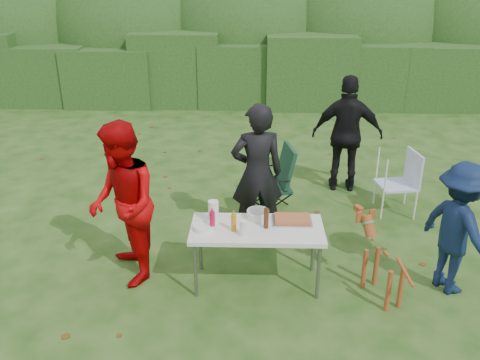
{
  "coord_description": "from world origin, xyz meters",
  "views": [
    {
      "loc": [
        0.3,
        -5.03,
        3.52
      ],
      "look_at": [
        0.14,
        0.72,
        1.0
      ],
      "focal_mm": 38.0,
      "sensor_mm": 36.0,
      "label": 1
    }
  ],
  "objects_px": {
    "person_red_jacket": "(123,205)",
    "person_black_puffy": "(347,134)",
    "dog": "(384,264)",
    "folding_table": "(257,232)",
    "child": "(459,229)",
    "beer_bottle": "(266,218)",
    "lawn_chair": "(396,182)",
    "paper_towel_roll": "(213,212)",
    "mustard_bottle": "(234,223)",
    "camping_chair": "(269,182)",
    "ketchup_bottle": "(212,221)",
    "person_cook": "(257,174)"
  },
  "relations": [
    {
      "from": "person_cook",
      "to": "mustard_bottle",
      "type": "xyz_separation_m",
      "value": [
        -0.26,
        -1.15,
        -0.1
      ]
    },
    {
      "from": "dog",
      "to": "camping_chair",
      "type": "bearing_deg",
      "value": 9.64
    },
    {
      "from": "person_black_puffy",
      "to": "dog",
      "type": "distance_m",
      "value": 3.0
    },
    {
      "from": "person_red_jacket",
      "to": "ketchup_bottle",
      "type": "bearing_deg",
      "value": 59.37
    },
    {
      "from": "folding_table",
      "to": "mustard_bottle",
      "type": "bearing_deg",
      "value": -163.96
    },
    {
      "from": "child",
      "to": "dog",
      "type": "height_order",
      "value": "child"
    },
    {
      "from": "lawn_chair",
      "to": "beer_bottle",
      "type": "xyz_separation_m",
      "value": [
        -1.97,
        -1.91,
        0.38
      ]
    },
    {
      "from": "person_red_jacket",
      "to": "mustard_bottle",
      "type": "distance_m",
      "value": 1.28
    },
    {
      "from": "lawn_chair",
      "to": "dog",
      "type": "bearing_deg",
      "value": 62.65
    },
    {
      "from": "dog",
      "to": "paper_towel_roll",
      "type": "xyz_separation_m",
      "value": [
        -1.9,
        0.36,
        0.44
      ]
    },
    {
      "from": "person_red_jacket",
      "to": "ketchup_bottle",
      "type": "distance_m",
      "value": 1.04
    },
    {
      "from": "person_cook",
      "to": "paper_towel_roll",
      "type": "xyz_separation_m",
      "value": [
        -0.5,
        -0.95,
        -0.07
      ]
    },
    {
      "from": "folding_table",
      "to": "paper_towel_roll",
      "type": "xyz_separation_m",
      "value": [
        -0.5,
        0.13,
        0.18
      ]
    },
    {
      "from": "folding_table",
      "to": "beer_bottle",
      "type": "xyz_separation_m",
      "value": [
        0.1,
        0.0,
        0.17
      ]
    },
    {
      "from": "lawn_chair",
      "to": "person_black_puffy",
      "type": "bearing_deg",
      "value": -62.06
    },
    {
      "from": "folding_table",
      "to": "person_red_jacket",
      "type": "bearing_deg",
      "value": 176.93
    },
    {
      "from": "lawn_chair",
      "to": "person_cook",
      "type": "bearing_deg",
      "value": 12.03
    },
    {
      "from": "dog",
      "to": "beer_bottle",
      "type": "relative_size",
      "value": 3.81
    },
    {
      "from": "ketchup_bottle",
      "to": "person_red_jacket",
      "type": "bearing_deg",
      "value": 172.23
    },
    {
      "from": "child",
      "to": "mustard_bottle",
      "type": "distance_m",
      "value": 2.49
    },
    {
      "from": "ketchup_bottle",
      "to": "camping_chair",
      "type": "bearing_deg",
      "value": 69.16
    },
    {
      "from": "mustard_bottle",
      "to": "ketchup_bottle",
      "type": "relative_size",
      "value": 0.91
    },
    {
      "from": "lawn_chair",
      "to": "paper_towel_roll",
      "type": "bearing_deg",
      "value": 24.8
    },
    {
      "from": "dog",
      "to": "beer_bottle",
      "type": "bearing_deg",
      "value": 57.26
    },
    {
      "from": "folding_table",
      "to": "lawn_chair",
      "type": "distance_m",
      "value": 2.83
    },
    {
      "from": "paper_towel_roll",
      "to": "beer_bottle",
      "type": "bearing_deg",
      "value": -11.86
    },
    {
      "from": "folding_table",
      "to": "person_black_puffy",
      "type": "bearing_deg",
      "value": 62.14
    },
    {
      "from": "person_cook",
      "to": "lawn_chair",
      "type": "relative_size",
      "value": 1.98
    },
    {
      "from": "camping_chair",
      "to": "paper_towel_roll",
      "type": "bearing_deg",
      "value": 56.06
    },
    {
      "from": "child",
      "to": "folding_table",
      "type": "bearing_deg",
      "value": 64.32
    },
    {
      "from": "ketchup_bottle",
      "to": "child",
      "type": "bearing_deg",
      "value": 0.55
    },
    {
      "from": "person_cook",
      "to": "beer_bottle",
      "type": "xyz_separation_m",
      "value": [
        0.1,
        -1.07,
        -0.08
      ]
    },
    {
      "from": "dog",
      "to": "lawn_chair",
      "type": "distance_m",
      "value": 2.25
    },
    {
      "from": "mustard_bottle",
      "to": "beer_bottle",
      "type": "relative_size",
      "value": 0.83
    },
    {
      "from": "folding_table",
      "to": "beer_bottle",
      "type": "bearing_deg",
      "value": 0.22
    },
    {
      "from": "child",
      "to": "ketchup_bottle",
      "type": "relative_size",
      "value": 7.06
    },
    {
      "from": "person_black_puffy",
      "to": "dog",
      "type": "xyz_separation_m",
      "value": [
        -0.04,
        -2.96,
        -0.51
      ]
    },
    {
      "from": "folding_table",
      "to": "ketchup_bottle",
      "type": "distance_m",
      "value": 0.53
    },
    {
      "from": "person_red_jacket",
      "to": "person_cook",
      "type": "bearing_deg",
      "value": 100.25
    },
    {
      "from": "person_red_jacket",
      "to": "paper_towel_roll",
      "type": "height_order",
      "value": "person_red_jacket"
    },
    {
      "from": "person_black_puffy",
      "to": "lawn_chair",
      "type": "relative_size",
      "value": 1.98
    },
    {
      "from": "camping_chair",
      "to": "lawn_chair",
      "type": "height_order",
      "value": "camping_chair"
    },
    {
      "from": "ketchup_bottle",
      "to": "folding_table",
      "type": "bearing_deg",
      "value": 6.65
    },
    {
      "from": "beer_bottle",
      "to": "paper_towel_roll",
      "type": "distance_m",
      "value": 0.61
    },
    {
      "from": "mustard_bottle",
      "to": "person_black_puffy",
      "type": "bearing_deg",
      "value": 58.73
    },
    {
      "from": "person_red_jacket",
      "to": "person_black_puffy",
      "type": "bearing_deg",
      "value": 108.87
    },
    {
      "from": "lawn_chair",
      "to": "paper_towel_roll",
      "type": "xyz_separation_m",
      "value": [
        -2.57,
        -1.78,
        0.39
      ]
    },
    {
      "from": "person_black_puffy",
      "to": "person_red_jacket",
      "type": "bearing_deg",
      "value": 48.69
    },
    {
      "from": "folding_table",
      "to": "person_cook",
      "type": "bearing_deg",
      "value": 90.04
    },
    {
      "from": "person_black_puffy",
      "to": "child",
      "type": "xyz_separation_m",
      "value": [
        0.79,
        -2.75,
        -0.17
      ]
    }
  ]
}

